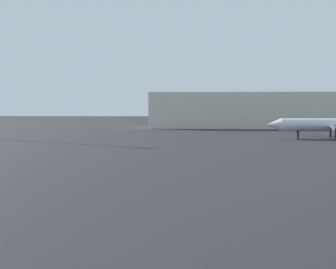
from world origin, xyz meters
name	(u,v)px	position (x,y,z in m)	size (l,w,h in m)	color
airplane_distant	(330,125)	(29.09, 84.86, 3.12)	(27.73, 21.90, 8.24)	silver
terminal_building	(244,110)	(16.24, 135.73, 5.85)	(63.01, 23.50, 11.69)	beige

